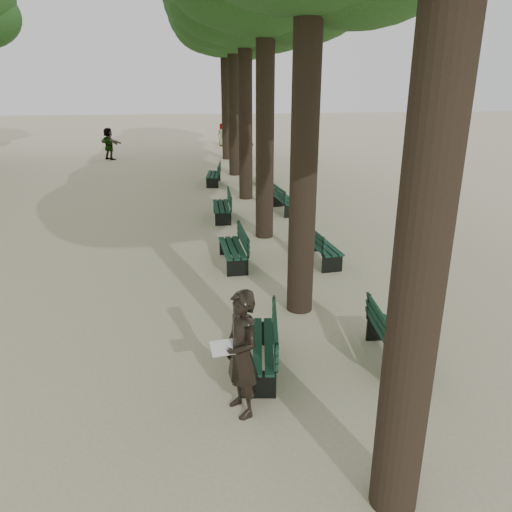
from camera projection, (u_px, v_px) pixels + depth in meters
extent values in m
plane|color=beige|center=(242.00, 403.00, 7.31)|extent=(120.00, 120.00, 0.00)
cylinder|color=#33261C|center=(432.00, 170.00, 4.36)|extent=(0.52, 0.52, 7.50)
cylinder|color=#33261C|center=(305.00, 121.00, 9.02)|extent=(0.52, 0.52, 7.50)
cylinder|color=#33261C|center=(265.00, 106.00, 13.68)|extent=(0.52, 0.52, 7.50)
cylinder|color=#33261C|center=(245.00, 98.00, 18.35)|extent=(0.52, 0.52, 7.50)
cylinder|color=#33261C|center=(234.00, 94.00, 23.01)|extent=(0.52, 0.52, 7.50)
cylinder|color=#33261C|center=(226.00, 91.00, 27.67)|extent=(0.52, 0.52, 7.50)
ellipsoid|color=#1C4819|center=(224.00, 12.00, 26.33)|extent=(6.00, 6.00, 4.50)
cube|color=black|center=(257.00, 357.00, 8.11)|extent=(0.76, 1.85, 0.45)
cube|color=black|center=(258.00, 345.00, 8.03)|extent=(0.78, 1.86, 0.04)
cube|color=black|center=(275.00, 330.00, 7.94)|extent=(0.28, 1.79, 0.40)
cube|color=black|center=(232.00, 256.00, 12.63)|extent=(0.61, 1.82, 0.45)
cube|color=black|center=(232.00, 248.00, 12.56)|extent=(0.63, 1.82, 0.04)
cube|color=black|center=(243.00, 237.00, 12.51)|extent=(0.13, 1.80, 0.40)
cube|color=black|center=(221.00, 213.00, 16.68)|extent=(0.55, 1.81, 0.45)
cube|color=black|center=(221.00, 206.00, 16.60)|extent=(0.57, 1.81, 0.04)
cube|color=black|center=(230.00, 198.00, 16.54)|extent=(0.07, 1.80, 0.40)
cube|color=black|center=(213.00, 179.00, 22.03)|extent=(0.73, 1.85, 0.45)
cube|color=black|center=(213.00, 174.00, 21.96)|extent=(0.75, 1.85, 0.04)
cube|color=black|center=(219.00, 168.00, 21.87)|extent=(0.25, 1.79, 0.40)
cube|color=black|center=(396.00, 351.00, 8.26)|extent=(0.64, 1.83, 0.45)
cube|color=black|center=(397.00, 339.00, 8.19)|extent=(0.66, 1.83, 0.04)
cube|color=black|center=(382.00, 325.00, 8.08)|extent=(0.17, 1.80, 0.40)
cube|color=black|center=(321.00, 253.00, 12.86)|extent=(0.72, 1.85, 0.45)
cube|color=black|center=(322.00, 245.00, 12.78)|extent=(0.74, 1.85, 0.04)
cube|color=black|center=(312.00, 236.00, 12.62)|extent=(0.25, 1.79, 0.40)
cube|color=black|center=(285.00, 206.00, 17.58)|extent=(0.73, 1.85, 0.45)
cube|color=black|center=(285.00, 199.00, 17.50)|extent=(0.75, 1.85, 0.04)
cube|color=black|center=(278.00, 192.00, 17.34)|extent=(0.26, 1.79, 0.40)
cube|color=black|center=(266.00, 180.00, 21.96)|extent=(0.60, 1.82, 0.45)
cube|color=black|center=(266.00, 175.00, 21.88)|extent=(0.62, 1.82, 0.04)
cube|color=black|center=(260.00, 169.00, 21.77)|extent=(0.12, 1.80, 0.40)
imported|color=black|center=(242.00, 354.00, 6.84)|extent=(0.64, 0.83, 1.86)
cube|color=white|center=(223.00, 348.00, 6.77)|extent=(0.37, 0.29, 0.12)
imported|color=#262628|center=(109.00, 144.00, 28.43)|extent=(1.45, 1.39, 1.79)
imported|color=#262628|center=(223.00, 135.00, 33.94)|extent=(0.81, 0.64, 1.54)
imported|color=#262628|center=(230.00, 135.00, 33.56)|extent=(0.58, 1.08, 1.60)
imported|color=#262628|center=(247.00, 145.00, 28.68)|extent=(0.88, 0.91, 1.60)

